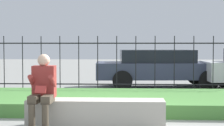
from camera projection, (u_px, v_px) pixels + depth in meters
name	position (u px, v px, depth m)	size (l,w,h in m)	color
stone_bench	(96.00, 115.00, 6.55)	(2.40, 0.49, 0.49)	#B7B2A3
person_seated_reader	(43.00, 88.00, 6.29)	(0.42, 0.73, 1.29)	black
grass_berm	(114.00, 101.00, 8.63)	(9.98, 2.78, 0.28)	#4C893D
iron_fence	(117.00, 65.00, 10.43)	(7.98, 0.03, 1.69)	black
car_parked_center	(160.00, 67.00, 12.61)	(4.51, 2.08, 1.27)	#383D56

